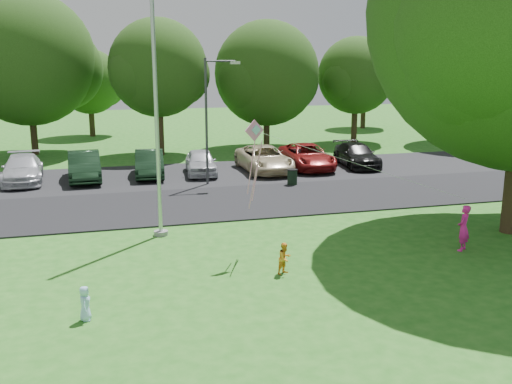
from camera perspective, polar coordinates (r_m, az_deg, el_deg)
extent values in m
plane|color=#26691B|center=(16.67, 4.58, -8.31)|extent=(120.00, 120.00, 0.00)
cube|color=black|center=(24.92, -2.43, -0.99)|extent=(60.00, 6.00, 0.06)
cube|color=black|center=(31.14, -5.11, 1.80)|extent=(42.00, 7.00, 0.06)
cylinder|color=#B7BABF|center=(19.70, -10.02, 9.76)|extent=(0.14, 0.14, 10.00)
cylinder|color=gray|center=(20.56, -9.49, -4.06)|extent=(0.50, 0.50, 0.16)
cylinder|color=#3F3F44|center=(28.01, -4.98, 6.89)|extent=(0.12, 0.12, 6.19)
cylinder|color=#3F3F44|center=(27.96, -3.60, 12.93)|extent=(1.45, 0.15, 0.09)
cube|color=silver|center=(28.09, -2.10, 12.80)|extent=(0.47, 0.25, 0.14)
cylinder|color=black|center=(28.26, 3.65, 1.42)|extent=(0.48, 0.48, 0.78)
cylinder|color=black|center=(28.18, 3.66, 2.23)|extent=(0.52, 0.52, 0.04)
sphere|color=#1B3A0F|center=(19.39, 23.33, 15.32)|extent=(6.51, 6.51, 6.51)
sphere|color=#1B3A0F|center=(19.56, 22.19, 13.47)|extent=(5.64, 5.64, 5.64)
cylinder|color=#332316|center=(40.29, -21.35, 5.76)|extent=(0.44, 0.44, 3.19)
sphere|color=#1B3A0F|center=(40.05, -21.90, 12.26)|extent=(8.50, 8.50, 8.50)
sphere|color=#1B3A0F|center=(40.74, -18.97, 11.58)|extent=(5.53, 5.53, 5.53)
cylinder|color=#332316|center=(37.93, -9.54, 6.25)|extent=(0.44, 0.44, 3.43)
sphere|color=#1B3A0F|center=(37.68, -9.77, 12.16)|extent=(6.27, 6.27, 6.27)
sphere|color=#1B3A0F|center=(38.48, -7.71, 11.54)|extent=(4.07, 4.07, 4.07)
sphere|color=#1B3A0F|center=(36.80, -11.61, 11.58)|extent=(3.76, 3.76, 3.76)
cylinder|color=#332316|center=(40.66, 1.07, 6.32)|extent=(0.44, 0.44, 2.66)
sphere|color=#1B3A0F|center=(40.40, 1.09, 11.78)|extent=(7.27, 7.27, 7.27)
sphere|color=#1B3A0F|center=(41.59, 3.00, 11.05)|extent=(4.72, 4.72, 4.72)
sphere|color=#1B3A0F|center=(39.14, -0.61, 11.22)|extent=(4.36, 4.36, 4.36)
cylinder|color=#332316|center=(43.82, 9.80, 6.86)|extent=(0.44, 0.44, 3.02)
sphere|color=#1B3A0F|center=(43.59, 9.98, 11.42)|extent=(5.67, 5.67, 5.67)
sphere|color=#1B3A0F|center=(44.67, 11.15, 10.86)|extent=(3.68, 3.68, 3.68)
sphere|color=#1B3A0F|center=(42.49, 8.97, 11.04)|extent=(3.40, 3.40, 3.40)
cylinder|color=#332316|center=(46.04, 21.28, 6.71)|extent=(0.44, 0.44, 3.42)
sphere|color=#1B3A0F|center=(45.83, 21.78, 12.65)|extent=(8.77, 8.77, 8.77)
sphere|color=#1B3A0F|center=(47.72, 23.01, 11.73)|extent=(5.70, 5.70, 5.70)
sphere|color=#1B3A0F|center=(43.91, 20.72, 12.18)|extent=(5.26, 5.26, 5.26)
cylinder|color=#332316|center=(48.82, -16.10, 6.90)|extent=(0.44, 0.44, 2.60)
sphere|color=#1B3A0F|center=(48.62, -16.33, 10.56)|extent=(5.20, 5.20, 5.20)
sphere|color=#1B3A0F|center=(49.15, -14.91, 10.21)|extent=(3.38, 3.38, 3.38)
sphere|color=#1B3A0F|center=(48.00, -17.58, 10.14)|extent=(3.12, 3.12, 3.12)
cylinder|color=#332316|center=(53.66, 10.67, 7.69)|extent=(0.44, 0.44, 2.60)
sphere|color=#1B3A0F|center=(53.48, 10.81, 11.02)|extent=(5.20, 5.20, 5.20)
sphere|color=#1B3A0F|center=(54.48, 11.67, 10.60)|extent=(3.38, 3.38, 3.38)
sphere|color=#1B3A0F|center=(52.45, 10.07, 10.73)|extent=(3.12, 3.12, 3.12)
imported|color=silver|center=(31.00, -22.31, 2.14)|extent=(2.17, 4.75, 1.35)
imported|color=black|center=(30.46, -16.80, 2.50)|extent=(1.73, 4.50, 1.46)
imported|color=black|center=(30.67, -10.61, 2.81)|extent=(1.75, 4.25, 1.37)
imported|color=silver|center=(30.86, -5.55, 3.00)|extent=(1.95, 4.05, 1.33)
imported|color=#C6B793|center=(31.55, 0.82, 3.35)|extent=(2.42, 5.10, 1.41)
imported|color=maroon|center=(32.55, 5.09, 3.58)|extent=(2.47, 5.07, 1.39)
imported|color=black|center=(33.59, 10.02, 3.66)|extent=(2.28, 4.67, 1.31)
imported|color=#FF21A3|center=(19.67, 20.04, -3.40)|extent=(0.66, 0.63, 1.52)
imported|color=orange|center=(16.61, 2.89, -6.63)|extent=(0.57, 0.53, 0.94)
imported|color=#A6D9FF|center=(14.35, -16.73, -10.62)|extent=(0.32, 0.45, 0.86)
cube|color=pink|center=(17.38, -0.17, 6.17)|extent=(0.64, 0.22, 0.65)
cube|color=#8CC6E5|center=(17.37, 0.02, 6.23)|extent=(0.31, 0.11, 0.31)
cylinder|color=white|center=(18.09, 10.65, 2.60)|extent=(6.66, 1.36, 2.27)
cylinder|color=pink|center=(17.53, -0.48, 2.50)|extent=(0.21, 0.27, 1.74)
cylinder|color=pink|center=(17.65, 0.11, 2.12)|extent=(0.24, 0.45, 1.99)
cylinder|color=pink|center=(17.53, -0.10, 1.59)|extent=(0.26, 0.66, 2.22)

